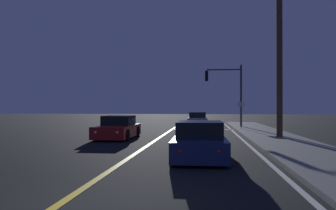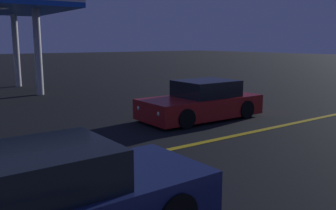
{
  "view_description": "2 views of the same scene",
  "coord_description": "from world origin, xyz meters",
  "px_view_note": "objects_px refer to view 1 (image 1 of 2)",
  "views": [
    {
      "loc": [
        2.75,
        -5.32,
        1.85
      ],
      "look_at": [
        -0.34,
        21.42,
        2.02
      ],
      "focal_mm": 34.72,
      "sensor_mm": 36.0,
      "label": 1
    },
    {
      "loc": [
        7.14,
        5.1,
        2.68
      ],
      "look_at": [
        1.33,
        9.3,
        1.43
      ],
      "focal_mm": 39.07,
      "sensor_mm": 36.0,
      "label": 2
    }
  ],
  "objects_px": {
    "car_far_approaching_red": "(118,128)",
    "car_distant_tail_silver": "(197,119)",
    "car_parked_curb_navy": "(200,142)",
    "traffic_signal_near_right": "(228,86)",
    "utility_pole_right": "(279,47)",
    "street_sign_corner": "(241,111)"
  },
  "relations": [
    {
      "from": "car_parked_curb_navy",
      "to": "street_sign_corner",
      "type": "bearing_deg",
      "value": 77.21
    },
    {
      "from": "car_far_approaching_red",
      "to": "traffic_signal_near_right",
      "type": "distance_m",
      "value": 13.03
    },
    {
      "from": "car_parked_curb_navy",
      "to": "traffic_signal_near_right",
      "type": "distance_m",
      "value": 17.81
    },
    {
      "from": "car_distant_tail_silver",
      "to": "utility_pole_right",
      "type": "distance_m",
      "value": 15.57
    },
    {
      "from": "car_parked_curb_navy",
      "to": "car_distant_tail_silver",
      "type": "bearing_deg",
      "value": 90.58
    },
    {
      "from": "car_distant_tail_silver",
      "to": "traffic_signal_near_right",
      "type": "xyz_separation_m",
      "value": [
        2.79,
        -3.95,
        3.11
      ]
    },
    {
      "from": "utility_pole_right",
      "to": "street_sign_corner",
      "type": "height_order",
      "value": "utility_pole_right"
    },
    {
      "from": "car_parked_curb_navy",
      "to": "utility_pole_right",
      "type": "bearing_deg",
      "value": 58.01
    },
    {
      "from": "car_distant_tail_silver",
      "to": "traffic_signal_near_right",
      "type": "relative_size",
      "value": 0.81
    },
    {
      "from": "car_far_approaching_red",
      "to": "utility_pole_right",
      "type": "height_order",
      "value": "utility_pole_right"
    },
    {
      "from": "car_distant_tail_silver",
      "to": "utility_pole_right",
      "type": "relative_size",
      "value": 0.44
    },
    {
      "from": "utility_pole_right",
      "to": "car_distant_tail_silver",
      "type": "bearing_deg",
      "value": 109.87
    },
    {
      "from": "car_far_approaching_red",
      "to": "street_sign_corner",
      "type": "distance_m",
      "value": 11.11
    },
    {
      "from": "car_distant_tail_silver",
      "to": "street_sign_corner",
      "type": "distance_m",
      "value": 7.73
    },
    {
      "from": "utility_pole_right",
      "to": "street_sign_corner",
      "type": "distance_m",
      "value": 8.23
    },
    {
      "from": "car_far_approaching_red",
      "to": "traffic_signal_near_right",
      "type": "xyz_separation_m",
      "value": [
        7.15,
        10.45,
        3.11
      ]
    },
    {
      "from": "car_parked_curb_navy",
      "to": "traffic_signal_near_right",
      "type": "bearing_deg",
      "value": 81.79
    },
    {
      "from": "traffic_signal_near_right",
      "to": "street_sign_corner",
      "type": "height_order",
      "value": "traffic_signal_near_right"
    },
    {
      "from": "car_far_approaching_red",
      "to": "car_distant_tail_silver",
      "type": "bearing_deg",
      "value": -106.55
    },
    {
      "from": "street_sign_corner",
      "to": "utility_pole_right",
      "type": "bearing_deg",
      "value": -78.99
    },
    {
      "from": "car_far_approaching_red",
      "to": "car_distant_tail_silver",
      "type": "height_order",
      "value": "same"
    },
    {
      "from": "car_distant_tail_silver",
      "to": "car_parked_curb_navy",
      "type": "height_order",
      "value": "same"
    }
  ]
}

